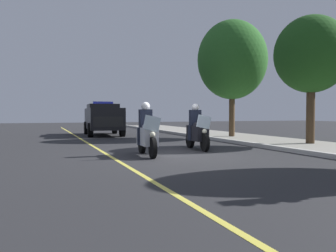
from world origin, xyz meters
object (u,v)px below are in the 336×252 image
tree_mid_block (311,55)px  police_motorcycle_lead_right (197,131)px  tree_far_back (232,60)px  police_suv (103,118)px  police_motorcycle_lead_left (147,134)px

tree_mid_block → police_motorcycle_lead_right: bearing=-92.2°
police_motorcycle_lead_right → tree_mid_block: tree_mid_block is taller
police_motorcycle_lead_right → tree_far_back: tree_far_back is taller
police_suv → tree_far_back: 8.39m
police_motorcycle_lead_right → tree_far_back: (-4.86, 4.31, 3.50)m
police_motorcycle_lead_left → tree_far_back: size_ratio=0.34×
police_motorcycle_lead_left → tree_far_back: tree_far_back is taller
police_motorcycle_lead_right → tree_far_back: 7.38m
police_motorcycle_lead_left → tree_mid_block: 8.04m
tree_mid_block → tree_far_back: (-5.05, -0.77, 0.44)m
tree_far_back → police_suv: bearing=-128.5°
police_motorcycle_lead_left → tree_mid_block: (-0.95, 7.37, 3.06)m
police_motorcycle_lead_right → tree_mid_block: size_ratio=0.41×
police_motorcycle_lead_right → tree_mid_block: (0.19, 5.08, 3.06)m
police_motorcycle_lead_left → tree_far_back: (-6.01, 6.60, 3.50)m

